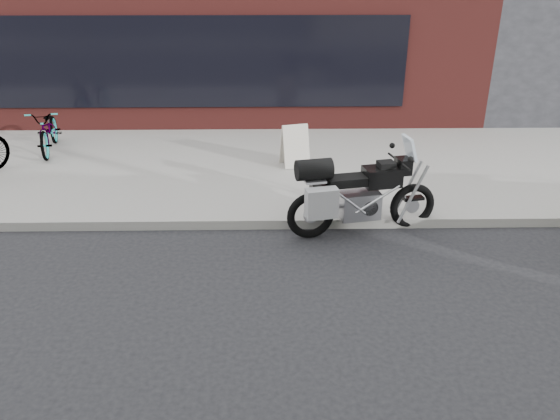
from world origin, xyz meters
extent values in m
cube|color=gray|center=(0.00, 7.00, 0.07)|extent=(44.00, 6.00, 0.15)
cube|color=maroon|center=(-2.00, 14.00, 2.25)|extent=(14.00, 10.00, 4.50)
cube|color=black|center=(-2.00, 8.97, 1.70)|extent=(10.00, 0.08, 2.00)
torus|color=black|center=(0.52, 3.74, 0.35)|extent=(0.73, 0.26, 0.72)
torus|color=black|center=(2.10, 4.06, 0.35)|extent=(0.73, 0.26, 0.72)
cube|color=#B7B7BC|center=(1.26, 3.89, 0.45)|extent=(0.64, 0.43, 0.41)
cube|color=black|center=(1.57, 3.95, 0.88)|extent=(0.59, 0.44, 0.28)
cube|color=black|center=(1.05, 3.85, 0.86)|extent=(0.64, 0.41, 0.13)
cube|color=black|center=(0.68, 3.77, 0.77)|extent=(0.36, 0.30, 0.15)
cube|color=black|center=(1.89, 4.02, 1.02)|extent=(0.24, 0.29, 0.24)
cube|color=silver|center=(1.96, 4.03, 1.29)|extent=(0.21, 0.35, 0.36)
cylinder|color=black|center=(1.81, 4.00, 1.09)|extent=(0.18, 0.74, 0.03)
cube|color=#B7B7BC|center=(0.55, 3.75, 0.92)|extent=(0.36, 0.37, 0.03)
cube|color=gray|center=(0.65, 3.48, 0.66)|extent=(0.48, 0.28, 0.43)
cylinder|color=black|center=(0.55, 3.75, 1.07)|extent=(0.56, 0.40, 0.30)
cylinder|color=#B7B7BC|center=(0.80, 3.97, 0.37)|extent=(0.60, 0.20, 0.21)
imported|color=gray|center=(-4.61, 7.44, 0.61)|extent=(0.95, 1.83, 0.91)
cube|color=beige|center=(0.43, 6.41, 0.55)|extent=(0.55, 0.37, 0.80)
cube|color=beige|center=(0.38, 6.61, 0.55)|extent=(0.55, 0.37, 0.80)
camera|label=1|loc=(-0.06, -3.49, 3.74)|focal=35.00mm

